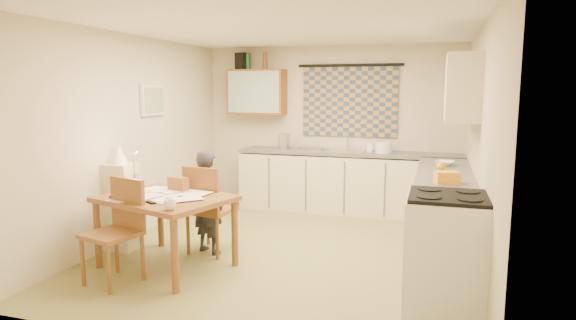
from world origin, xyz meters
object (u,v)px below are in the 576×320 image
(dining_table, at_px, (167,231))
(shelf_stand, at_px, (122,207))
(person, at_px, (208,202))
(counter_right, at_px, (444,218))
(chair_far, at_px, (211,225))
(stove, at_px, (446,255))
(counter_back, at_px, (348,182))

(dining_table, bearing_deg, shelf_stand, 172.85)
(person, height_order, shelf_stand, person)
(counter_right, distance_m, chair_far, 2.57)
(chair_far, distance_m, person, 0.28)
(dining_table, bearing_deg, chair_far, 82.98)
(chair_far, bearing_deg, counter_right, -159.49)
(person, bearing_deg, stove, -177.44)
(counter_right, bearing_deg, stove, -90.00)
(stove, bearing_deg, counter_right, 90.00)
(chair_far, bearing_deg, dining_table, 74.35)
(stove, distance_m, chair_far, 2.64)
(counter_back, relative_size, counter_right, 1.12)
(person, bearing_deg, chair_far, -132.12)
(person, bearing_deg, counter_right, -147.66)
(counter_right, relative_size, person, 2.51)
(counter_right, relative_size, stove, 2.95)
(chair_far, relative_size, person, 0.85)
(counter_back, relative_size, person, 2.81)
(dining_table, relative_size, person, 1.26)
(counter_back, distance_m, chair_far, 2.56)
(stove, xyz_separation_m, chair_far, (-2.51, 0.80, -0.19))
(counter_right, relative_size, chair_far, 2.94)
(counter_back, height_order, person, person)
(counter_right, distance_m, dining_table, 2.96)
(dining_table, height_order, chair_far, chair_far)
(shelf_stand, bearing_deg, stove, -9.63)
(shelf_stand, bearing_deg, dining_table, -23.86)
(counter_right, height_order, dining_table, counter_right)
(stove, height_order, dining_table, stove)
(counter_back, bearing_deg, counter_right, -51.86)
(stove, distance_m, person, 2.66)
(stove, relative_size, chair_far, 1.00)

